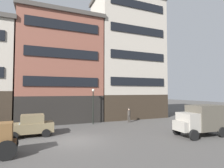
{
  "coord_description": "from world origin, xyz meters",
  "views": [
    {
      "loc": [
        -2.75,
        -13.87,
        3.77
      ],
      "look_at": [
        3.94,
        2.09,
        4.54
      ],
      "focal_mm": 28.41,
      "sensor_mm": 36.0,
      "label": 1
    }
  ],
  "objects_px": {
    "delivery_truck_near": "(200,119)",
    "sedan_light": "(31,125)",
    "pedestrian_officer": "(129,114)",
    "streetlamp_curbside": "(93,101)",
    "fire_hydrant_curbside": "(28,125)"
  },
  "relations": [
    {
      "from": "sedan_light",
      "to": "fire_hydrant_curbside",
      "type": "xyz_separation_m",
      "value": [
        -0.37,
        2.96,
        -0.49
      ]
    },
    {
      "from": "pedestrian_officer",
      "to": "fire_hydrant_curbside",
      "type": "height_order",
      "value": "pedestrian_officer"
    },
    {
      "from": "delivery_truck_near",
      "to": "pedestrian_officer",
      "type": "distance_m",
      "value": 8.74
    },
    {
      "from": "delivery_truck_near",
      "to": "sedan_light",
      "type": "relative_size",
      "value": 1.18
    },
    {
      "from": "delivery_truck_near",
      "to": "streetlamp_curbside",
      "type": "height_order",
      "value": "streetlamp_curbside"
    },
    {
      "from": "streetlamp_curbside",
      "to": "sedan_light",
      "type": "bearing_deg",
      "value": -152.11
    },
    {
      "from": "delivery_truck_near",
      "to": "fire_hydrant_curbside",
      "type": "relative_size",
      "value": 5.34
    },
    {
      "from": "pedestrian_officer",
      "to": "streetlamp_curbside",
      "type": "bearing_deg",
      "value": 172.75
    },
    {
      "from": "pedestrian_officer",
      "to": "streetlamp_curbside",
      "type": "height_order",
      "value": "streetlamp_curbside"
    },
    {
      "from": "delivery_truck_near",
      "to": "fire_hydrant_curbside",
      "type": "height_order",
      "value": "delivery_truck_near"
    },
    {
      "from": "pedestrian_officer",
      "to": "streetlamp_curbside",
      "type": "xyz_separation_m",
      "value": [
        -4.46,
        0.57,
        1.69
      ]
    },
    {
      "from": "sedan_light",
      "to": "pedestrian_officer",
      "type": "bearing_deg",
      "value": 14.73
    },
    {
      "from": "delivery_truck_near",
      "to": "sedan_light",
      "type": "bearing_deg",
      "value": 157.78
    },
    {
      "from": "pedestrian_officer",
      "to": "streetlamp_curbside",
      "type": "relative_size",
      "value": 0.44
    },
    {
      "from": "delivery_truck_near",
      "to": "fire_hydrant_curbside",
      "type": "xyz_separation_m",
      "value": [
        -13.8,
        8.45,
        -1.0
      ]
    }
  ]
}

